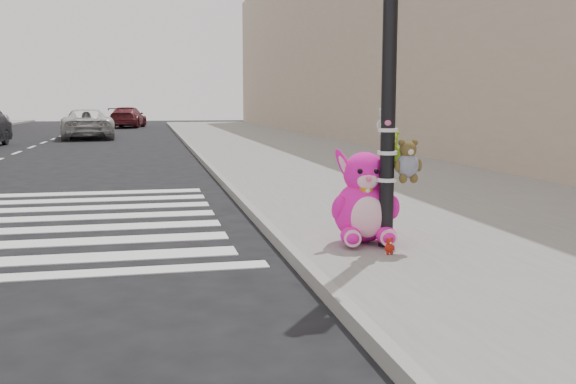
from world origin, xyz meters
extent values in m
plane|color=black|center=(0.00, 0.00, 0.00)|extent=(120.00, 120.00, 0.00)
cube|color=slate|center=(5.00, 10.00, 0.07)|extent=(7.00, 80.00, 0.14)
cube|color=gray|center=(1.55, 10.00, 0.07)|extent=(0.12, 80.00, 0.15)
cube|color=tan|center=(10.50, 20.00, 5.00)|extent=(5.00, 60.00, 10.00)
cylinder|color=black|center=(2.60, 1.80, 2.14)|extent=(0.16, 0.16, 4.00)
cylinder|color=white|center=(2.60, 1.80, 0.89)|extent=(0.22, 0.22, 0.04)
cylinder|color=white|center=(2.60, 1.80, 1.19)|extent=(0.22, 0.22, 0.04)
cylinder|color=white|center=(2.60, 1.80, 1.44)|extent=(0.22, 0.22, 0.04)
ellipsoid|color=#FF15B1|center=(2.19, 1.79, 0.24)|extent=(0.28, 0.40, 0.20)
ellipsoid|color=#FF15B1|center=(2.58, 1.73, 0.24)|extent=(0.28, 0.40, 0.20)
ellipsoid|color=#FF15B1|center=(2.43, 2.07, 0.49)|extent=(0.79, 0.70, 0.71)
ellipsoid|color=#F9BFD1|center=(2.40, 1.83, 0.47)|extent=(0.41, 0.20, 0.47)
sphere|color=#FF15B1|center=(2.43, 2.07, 0.94)|extent=(0.56, 0.56, 0.49)
ellipsoid|color=#FF15B1|center=(2.22, 2.12, 1.00)|extent=(0.35, 0.15, 0.49)
ellipsoid|color=#FF15B1|center=(2.65, 2.06, 1.00)|extent=(0.35, 0.15, 0.49)
imported|color=silver|center=(-2.93, 27.96, 0.72)|extent=(2.96, 5.41, 1.44)
imported|color=maroon|center=(-1.39, 42.19, 0.72)|extent=(2.74, 5.21, 1.44)
camera|label=1|loc=(0.03, -4.86, 1.74)|focal=40.00mm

